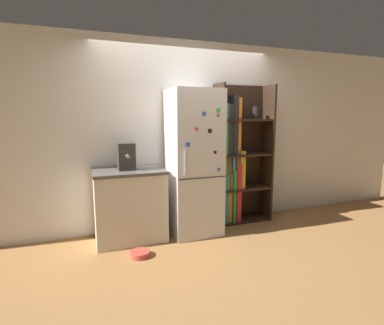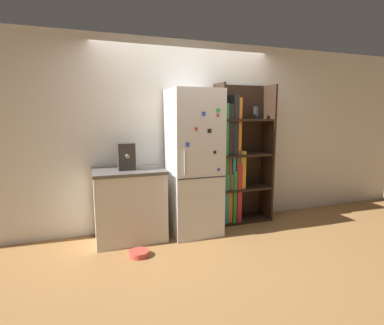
{
  "view_description": "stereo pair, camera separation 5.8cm",
  "coord_description": "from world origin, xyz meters",
  "views": [
    {
      "loc": [
        -1.38,
        -3.57,
        1.58
      ],
      "look_at": [
        -0.01,
        0.15,
        0.96
      ],
      "focal_mm": 28.0,
      "sensor_mm": 36.0,
      "label": 1
    },
    {
      "loc": [
        -1.32,
        -3.59,
        1.58
      ],
      "look_at": [
        -0.01,
        0.15,
        0.96
      ],
      "focal_mm": 28.0,
      "sensor_mm": 36.0,
      "label": 2
    }
  ],
  "objects": [
    {
      "name": "bookshelf",
      "position": [
        0.72,
        0.3,
        0.91
      ],
      "size": [
        0.84,
        0.35,
        2.02
      ],
      "color": "black",
      "rests_on": "ground_plane"
    },
    {
      "name": "refrigerator",
      "position": [
        -0.0,
        0.12,
        0.96
      ],
      "size": [
        0.64,
        0.68,
        1.91
      ],
      "color": "silver",
      "rests_on": "ground_plane"
    },
    {
      "name": "ground_plane",
      "position": [
        0.0,
        0.0,
        0.0
      ],
      "size": [
        16.0,
        16.0,
        0.0
      ],
      "primitive_type": "plane",
      "color": "#A87542"
    },
    {
      "name": "wall_back",
      "position": [
        0.0,
        0.47,
        1.3
      ],
      "size": [
        8.0,
        0.05,
        2.6
      ],
      "color": "white",
      "rests_on": "ground_plane"
    },
    {
      "name": "pet_bowl",
      "position": [
        -0.83,
        -0.37,
        0.04
      ],
      "size": [
        0.23,
        0.23,
        0.06
      ],
      "color": "#D84C3F",
      "rests_on": "ground_plane"
    },
    {
      "name": "espresso_machine",
      "position": [
        -0.87,
        0.19,
        1.08
      ],
      "size": [
        0.21,
        0.29,
        0.34
      ],
      "color": "#38332D",
      "rests_on": "kitchen_counter"
    },
    {
      "name": "kitchen_counter",
      "position": [
        -0.85,
        0.16,
        0.46
      ],
      "size": [
        0.88,
        0.61,
        0.91
      ],
      "color": "silver",
      "rests_on": "ground_plane"
    }
  ]
}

